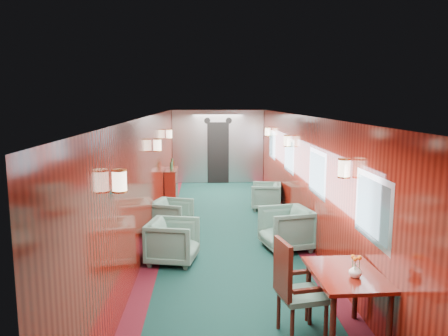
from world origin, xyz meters
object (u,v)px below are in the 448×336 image
object	(u,v)px
side_chair	(293,285)
armchair_right_near	(286,229)
credenza	(171,185)
armchair_left_far	(172,216)
dining_table	(346,283)
armchair_left_near	(173,241)
armchair_right_far	(266,196)

from	to	relation	value
side_chair	armchair_right_near	world-z (taller)	side_chair
side_chair	armchair_right_near	size ratio (longest dim) A/B	1.36
credenza	armchair_right_near	distance (m)	4.60
armchair_left_far	armchair_right_near	distance (m)	2.43
dining_table	armchair_left_near	world-z (taller)	dining_table
side_chair	armchair_right_far	world-z (taller)	side_chair
credenza	armchair_left_near	xyz separation A→B (m)	(0.35, -4.51, -0.09)
dining_table	armchair_right_far	bearing A→B (deg)	88.37
dining_table	armchair_left_near	distance (m)	3.28
armchair_left_far	armchair_right_near	xyz separation A→B (m)	(2.15, -1.12, 0.04)
credenza	armchair_right_near	xyz separation A→B (m)	(2.37, -3.95, -0.07)
dining_table	side_chair	world-z (taller)	side_chair
armchair_left_near	armchair_right_far	bearing A→B (deg)	-19.03
side_chair	credenza	world-z (taller)	credenza
dining_table	credenza	bearing A→B (deg)	107.30
dining_table	side_chair	xyz separation A→B (m)	(-0.58, 0.09, -0.05)
armchair_left_far	armchair_right_far	xyz separation A→B (m)	(2.21, 1.86, -0.01)
armchair_right_far	armchair_left_far	bearing A→B (deg)	-40.34
dining_table	armchair_right_far	world-z (taller)	dining_table
credenza	armchair_left_far	bearing A→B (deg)	-85.71
armchair_left_near	armchair_left_far	bearing A→B (deg)	16.01
armchair_left_far	armchair_right_far	size ratio (longest dim) A/B	1.03
armchair_left_near	armchair_right_far	xyz separation A→B (m)	(2.06, 3.55, -0.03)
armchair_left_near	armchair_right_far	distance (m)	4.10
credenza	armchair_right_near	bearing A→B (deg)	-59.07
dining_table	credenza	size ratio (longest dim) A/B	0.94
side_chair	credenza	xyz separation A→B (m)	(-1.88, 6.93, -0.17)
side_chair	credenza	distance (m)	7.18
dining_table	armchair_left_far	xyz separation A→B (m)	(-2.25, 4.19, -0.33)
dining_table	armchair_left_far	distance (m)	4.76
dining_table	armchair_right_near	size ratio (longest dim) A/B	1.29
credenza	armchair_left_near	world-z (taller)	credenza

